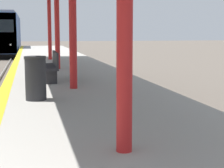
{
  "coord_description": "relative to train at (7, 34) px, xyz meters",
  "views": [
    {
      "loc": [
        2.3,
        -2.16,
        2.58
      ],
      "look_at": [
        6.13,
        15.04,
        0.11
      ],
      "focal_mm": 60.0,
      "sensor_mm": 36.0,
      "label": 1
    }
  ],
  "objects": [
    {
      "name": "train",
      "position": [
        0.0,
        0.0,
        0.0
      ],
      "size": [
        2.62,
        17.75,
        4.55
      ],
      "color": "black",
      "rests_on": "ground"
    },
    {
      "name": "trash_bin",
      "position": [
        2.44,
        -35.39,
        -0.78
      ],
      "size": [
        0.5,
        0.5,
        1.0
      ],
      "color": "#262628",
      "rests_on": "platform_right"
    },
    {
      "name": "bench",
      "position": [
        3.0,
        -32.02,
        -0.79
      ],
      "size": [
        0.44,
        1.97,
        0.92
      ],
      "color": "#28282D",
      "rests_on": "platform_right"
    }
  ]
}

